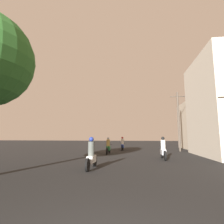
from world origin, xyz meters
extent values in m
cylinder|color=black|center=(-1.90, 7.67, 0.31)|extent=(0.10, 0.61, 0.61)
cylinder|color=black|center=(-1.90, 6.22, 0.31)|extent=(0.10, 0.61, 0.61)
cube|color=silver|center=(-1.90, 6.94, 0.48)|extent=(0.30, 0.89, 0.34)
cylinder|color=black|center=(-1.90, 7.42, 0.75)|extent=(0.60, 0.04, 0.04)
cylinder|color=#4C514C|center=(-1.90, 6.86, 1.00)|extent=(0.32, 0.32, 0.71)
sphere|color=navy|center=(-1.90, 6.86, 1.48)|extent=(0.24, 0.24, 0.24)
cylinder|color=black|center=(2.27, 11.88, 0.33)|extent=(0.10, 0.65, 0.65)
cylinder|color=black|center=(2.27, 10.42, 0.33)|extent=(0.10, 0.65, 0.65)
cube|color=#ADADB2|center=(2.27, 11.15, 0.52)|extent=(0.30, 0.89, 0.38)
cylinder|color=black|center=(2.27, 11.63, 0.81)|extent=(0.60, 0.04, 0.04)
cylinder|color=silver|center=(2.27, 11.06, 1.03)|extent=(0.32, 0.32, 0.64)
sphere|color=black|center=(2.27, 11.06, 1.47)|extent=(0.24, 0.24, 0.24)
cylinder|color=black|center=(-2.21, 15.15, 0.31)|extent=(0.10, 0.62, 0.62)
cylinder|color=black|center=(-2.21, 13.74, 0.31)|extent=(0.10, 0.62, 0.62)
cube|color=#1E6B33|center=(-2.21, 14.44, 0.51)|extent=(0.30, 0.74, 0.40)
cylinder|color=black|center=(-2.21, 14.90, 0.81)|extent=(0.60, 0.04, 0.04)
cylinder|color=#B28E47|center=(-2.21, 14.37, 1.01)|extent=(0.32, 0.32, 0.59)
sphere|color=silver|center=(-2.21, 14.37, 1.43)|extent=(0.24, 0.24, 0.24)
cylinder|color=black|center=(-1.21, 19.46, 0.30)|extent=(0.10, 0.60, 0.60)
cylinder|color=black|center=(-1.21, 18.03, 0.30)|extent=(0.10, 0.60, 0.60)
cube|color=#1E389E|center=(-1.21, 18.74, 0.49)|extent=(0.30, 0.75, 0.37)
cylinder|color=black|center=(-1.21, 19.21, 0.77)|extent=(0.60, 0.04, 0.04)
cylinder|color=silver|center=(-1.21, 18.67, 0.99)|extent=(0.32, 0.32, 0.64)
sphere|color=#A51919|center=(-1.21, 18.67, 1.43)|extent=(0.24, 0.24, 0.24)
cube|color=beige|center=(8.98, 22.40, 2.96)|extent=(4.96, 5.14, 5.92)
cylinder|color=#4C4238|center=(5.09, 18.13, 3.28)|extent=(0.20, 0.20, 6.55)
cylinder|color=#4C4238|center=(5.09, 18.13, 6.05)|extent=(1.60, 0.10, 0.10)
camera|label=1|loc=(0.35, -1.91, 1.64)|focal=28.00mm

